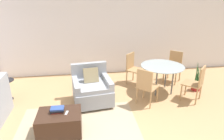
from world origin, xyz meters
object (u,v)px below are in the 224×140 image
at_px(tv_remote_primary, 67,113).
at_px(potted_plant_small, 196,82).
at_px(armchair, 92,89).
at_px(book_stack, 57,110).
at_px(dining_chair_far_right, 174,64).
at_px(ottoman, 60,123).
at_px(picture_frame, 5,77).
at_px(dining_table, 162,69).
at_px(dining_chair_far_left, 133,67).
at_px(side_table, 7,86).
at_px(dining_chair_near_left, 146,85).
at_px(dining_chair_near_right, 196,81).

relative_size(tv_remote_primary, potted_plant_small, 0.17).
xyz_separation_m(armchair, potted_plant_small, (2.82, 0.23, -0.11)).
relative_size(book_stack, potted_plant_small, 0.30).
height_order(tv_remote_primary, dining_chair_far_right, dining_chair_far_right).
bearing_deg(ottoman, potted_plant_small, 20.93).
relative_size(picture_frame, dining_chair_far_right, 0.18).
bearing_deg(dining_table, ottoman, -150.53).
xyz_separation_m(book_stack, dining_chair_far_left, (1.91, 1.97, 0.03)).
xyz_separation_m(ottoman, side_table, (-1.40, 1.51, 0.12)).
height_order(book_stack, dining_chair_far_left, dining_chair_far_left).
distance_m(tv_remote_primary, dining_chair_far_right, 3.61).
bearing_deg(tv_remote_primary, dining_chair_far_left, 49.56).
xyz_separation_m(armchair, dining_chair_near_left, (1.23, -0.31, 0.17)).
relative_size(armchair, dining_table, 0.89).
height_order(armchair, dining_chair_near_left, dining_chair_near_left).
height_order(side_table, dining_chair_far_left, dining_chair_far_left).
distance_m(dining_chair_far_left, dining_chair_far_right, 1.24).
bearing_deg(picture_frame, armchair, -11.36).
distance_m(dining_table, dining_chair_far_right, 0.88).
bearing_deg(ottoman, dining_table, 29.47).
bearing_deg(dining_chair_near_left, ottoman, -157.12).
height_order(tv_remote_primary, potted_plant_small, potted_plant_small).
bearing_deg(tv_remote_primary, dining_chair_near_left, 24.82).
xyz_separation_m(dining_chair_near_left, potted_plant_small, (1.59, 0.53, -0.28)).
xyz_separation_m(picture_frame, dining_chair_near_left, (3.28, -0.72, -0.08)).
distance_m(side_table, potted_plant_small, 4.87).
distance_m(dining_table, dining_chair_far_left, 0.88).
height_order(side_table, dining_chair_near_right, dining_chair_near_right).
relative_size(dining_chair_far_right, potted_plant_small, 1.10).
bearing_deg(dining_chair_near_left, tv_remote_primary, -155.18).
height_order(book_stack, dining_chair_near_right, dining_chair_near_right).
relative_size(ottoman, dining_chair_near_left, 0.87).
distance_m(ottoman, book_stack, 0.25).
distance_m(tv_remote_primary, potted_plant_small, 3.60).
xyz_separation_m(dining_table, potted_plant_small, (0.97, -0.08, -0.41)).
bearing_deg(armchair, dining_table, 9.55).
height_order(ottoman, book_stack, book_stack).
bearing_deg(side_table, dining_table, -1.48).
bearing_deg(armchair, potted_plant_small, 4.59).
bearing_deg(side_table, picture_frame, -90.00).
distance_m(tv_remote_primary, dining_chair_near_right, 3.08).
xyz_separation_m(tv_remote_primary, picture_frame, (-1.54, 1.52, 0.15)).
bearing_deg(dining_table, tv_remote_primary, -148.89).
bearing_deg(picture_frame, dining_table, -1.48).
bearing_deg(dining_table, dining_chair_near_right, -45.00).
bearing_deg(tv_remote_primary, armchair, 65.33).
relative_size(ottoman, side_table, 1.51).
bearing_deg(dining_chair_near_right, dining_table, 135.00).
xyz_separation_m(dining_table, dining_chair_far_right, (0.62, 0.62, -0.13)).
height_order(picture_frame, dining_chair_near_left, dining_chair_near_left).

